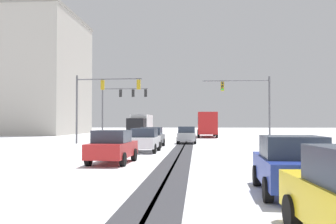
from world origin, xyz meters
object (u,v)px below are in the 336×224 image
Objects in this scene: car_silver_lead at (187,135)px; car_red_fourth at (113,147)px; office_building_far_left_block at (17,75)px; bus_oncoming at (207,123)px; car_white_third at (145,140)px; car_blue_fifth at (291,165)px; box_truck_delivery at (141,125)px; car_grey_second at (152,137)px; traffic_signal_near_left at (99,94)px; traffic_signal_near_right at (250,97)px; traffic_signal_far_left at (121,100)px.

car_red_fourth is at bearing -99.67° from car_silver_lead.
bus_oncoming is at bearing -17.94° from office_building_far_left_block.
car_white_third is at bearing -54.59° from office_building_far_left_block.
car_blue_fifth is 43.48m from bus_oncoming.
car_silver_lead is at bearing -42.67° from office_building_far_left_block.
car_red_fourth is 0.56× the size of box_truck_delivery.
car_grey_second is 5.47m from car_white_third.
traffic_signal_near_left is 0.30× the size of office_building_far_left_block.
traffic_signal_near_right is 0.30× the size of office_building_far_left_block.
office_building_far_left_block is at bearing 129.40° from car_grey_second.
car_grey_second is 23.74m from bus_oncoming.
car_red_fourth is 1.00× the size of car_blue_fifth.
car_silver_lead is at bearing 64.78° from car_grey_second.
car_red_fourth is (-3.14, -18.45, 0.00)m from car_silver_lead.
bus_oncoming is 10.08m from box_truck_delivery.
car_red_fourth is (-0.60, -7.25, 0.00)m from car_white_third.
box_truck_delivery is at bearing -33.11° from office_building_far_left_block.
traffic_signal_near_right is at bearing -42.62° from box_truck_delivery.
box_truck_delivery is (-8.67, -5.13, -0.36)m from bus_oncoming.
box_truck_delivery is (-12.47, 11.48, -2.82)m from traffic_signal_near_right.
office_building_far_left_block reaches higher than traffic_signal_near_right.
traffic_signal_far_left is (0.01, 10.18, 0.12)m from traffic_signal_near_left.
traffic_signal_near_left is 12.05m from car_white_third.
traffic_signal_near_right is 1.59× the size of car_white_third.
car_silver_lead is at bearing -97.82° from bus_oncoming.
box_truck_delivery reaches higher than car_white_third.
car_blue_fifth is at bearing -57.81° from office_building_far_left_block.
car_silver_lead is at bearing 77.22° from car_white_third.
office_building_far_left_block is at bearing 137.33° from car_silver_lead.
car_silver_lead is at bearing -172.40° from traffic_signal_near_right.
traffic_signal_near_right is 17.18m from box_truck_delivery.
car_white_third is at bearing -126.00° from traffic_signal_near_right.
car_grey_second is (-8.89, -6.55, -3.64)m from traffic_signal_near_right.
car_white_third is at bearing -88.34° from car_grey_second.
traffic_signal_far_left is at bearing 132.73° from car_silver_lead.
office_building_far_left_block is (-27.31, 46.52, 9.49)m from car_red_fourth.
traffic_signal_far_left is 28.09m from car_red_fourth.
traffic_signal_near_right reaches higher than bus_oncoming.
bus_oncoming reaches higher than car_blue_fifth.
car_red_fourth is 30.92m from box_truck_delivery.
car_silver_lead is at bearing 8.90° from traffic_signal_near_left.
car_grey_second is (5.52, -14.62, -3.96)m from traffic_signal_far_left.
car_grey_second is 21.24m from car_blue_fifth.
car_grey_second is at bearing 88.00° from car_red_fourth.
traffic_signal_near_left reaches higher than car_grey_second.
car_blue_fifth is 64.60m from office_building_far_left_block.
office_building_far_left_block reaches higher than car_blue_fifth.
car_grey_second is at bearing -50.60° from office_building_far_left_block.
car_red_fourth is 0.19× the size of office_building_far_left_block.
traffic_signal_near_right is at bearing 7.60° from car_silver_lead.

